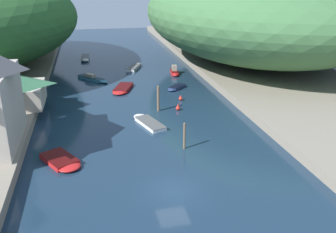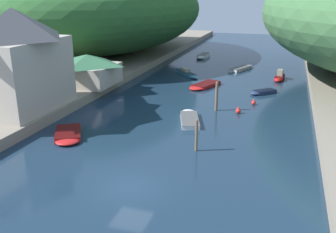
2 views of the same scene
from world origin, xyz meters
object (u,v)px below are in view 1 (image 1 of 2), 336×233
(boat_mid_channel, at_px, (85,58))
(boat_moored_right, at_px, (135,67))
(boat_red_skiff, at_px, (122,89))
(person_by_boathouse, at_px, (23,98))
(boat_small_dinghy, at_px, (62,162))
(boat_far_upstream, at_px, (175,72))
(person_on_quay, at_px, (9,122))
(channel_buoy_far, at_px, (178,108))
(boat_open_rowboat, at_px, (93,79))
(boat_near_quay, at_px, (176,88))
(channel_buoy_near, at_px, (181,98))
(boathouse_shed, at_px, (14,90))
(boat_far_right_bank, at_px, (147,122))

(boat_mid_channel, relative_size, boat_moored_right, 0.90)
(boat_red_skiff, relative_size, person_by_boathouse, 3.57)
(boat_red_skiff, xyz_separation_m, person_by_boathouse, (-12.61, -7.32, 1.81))
(boat_small_dinghy, height_order, boat_far_upstream, boat_far_upstream)
(person_on_quay, bearing_deg, boat_small_dinghy, -161.11)
(channel_buoy_far, distance_m, person_by_boathouse, 18.93)
(boat_red_skiff, xyz_separation_m, boat_mid_channel, (-5.15, 22.37, 0.12))
(boat_far_upstream, height_order, person_by_boathouse, person_by_boathouse)
(boat_open_rowboat, height_order, boat_far_upstream, boat_far_upstream)
(boat_near_quay, distance_m, boat_mid_channel, 26.80)
(boat_red_skiff, distance_m, person_by_boathouse, 14.70)
(boat_near_quay, xyz_separation_m, person_on_quay, (-20.66, -14.22, 1.80))
(channel_buoy_far, bearing_deg, person_on_quay, -164.26)
(boat_small_dinghy, xyz_separation_m, channel_buoy_near, (14.78, 15.32, 0.06))
(boat_red_skiff, height_order, boat_open_rowboat, boat_open_rowboat)
(boat_far_upstream, distance_m, person_on_quay, 32.07)
(boat_open_rowboat, height_order, boat_near_quay, boat_open_rowboat)
(person_on_quay, bearing_deg, boat_moored_right, -51.04)
(boathouse_shed, distance_m, boat_near_quay, 22.36)
(boat_open_rowboat, xyz_separation_m, boat_moored_right, (7.56, 6.90, -0.05))
(boat_far_right_bank, xyz_separation_m, channel_buoy_near, (5.72, 7.26, 0.08))
(boat_mid_channel, bearing_deg, person_on_quay, 81.81)
(boathouse_shed, relative_size, boat_moored_right, 1.21)
(boat_mid_channel, bearing_deg, boat_far_right_bank, 103.93)
(boat_moored_right, xyz_separation_m, boat_far_upstream, (6.06, -5.89, 0.19))
(boathouse_shed, bearing_deg, person_by_boathouse, -24.84)
(boat_mid_channel, xyz_separation_m, boat_far_upstream, (14.81, -14.82, 0.11))
(channel_buoy_far, distance_m, person_on_quay, 19.67)
(channel_buoy_far, xyz_separation_m, person_on_quay, (-18.86, -5.32, 1.71))
(boat_red_skiff, relative_size, boat_mid_channel, 1.12)
(boathouse_shed, distance_m, boat_mid_channel, 30.56)
(boat_mid_channel, distance_m, boat_far_right_bank, 36.52)
(boat_moored_right, xyz_separation_m, channel_buoy_far, (2.45, -23.40, 0.06))
(boat_mid_channel, bearing_deg, person_by_boathouse, 79.20)
(channel_buoy_near, distance_m, person_on_quay, 22.10)
(boat_far_right_bank, bearing_deg, channel_buoy_far, 20.67)
(boat_near_quay, height_order, boat_small_dinghy, boat_small_dinghy)
(boat_open_rowboat, distance_m, boat_far_upstream, 13.65)
(boat_far_upstream, bearing_deg, channel_buoy_near, 86.53)
(person_by_boathouse, bearing_deg, boat_near_quay, -87.85)
(person_by_boathouse, bearing_deg, boat_red_skiff, -74.73)
(boat_open_rowboat, bearing_deg, person_on_quay, 28.99)
(boat_near_quay, relative_size, boat_far_upstream, 0.87)
(boat_open_rowboat, bearing_deg, boat_near_quay, 108.30)
(boat_far_right_bank, bearing_deg, channel_buoy_near, 33.90)
(boat_small_dinghy, bearing_deg, boat_moored_right, -137.29)
(boathouse_shed, relative_size, person_on_quay, 4.30)
(boathouse_shed, height_order, person_on_quay, boathouse_shed)
(channel_buoy_far, bearing_deg, boat_mid_channel, 109.10)
(boat_open_rowboat, distance_m, person_on_quay, 23.61)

